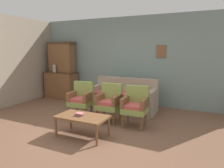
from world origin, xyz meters
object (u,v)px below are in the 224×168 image
armchair_row_middle (135,104)px  book_stack_on_table (79,114)px  armchair_near_couch_end (81,98)px  armchair_by_doorway (109,101)px  floral_couch (123,99)px  side_cabinet (61,85)px  coffee_table (82,118)px  vase_on_cabinet (54,68)px

armchair_row_middle → book_stack_on_table: (-0.81, -0.99, -0.05)m
armchair_near_couch_end → armchair_by_doorway: size_ratio=1.00×
floral_couch → book_stack_on_table: bearing=-92.9°
side_cabinet → coffee_table: side_cabinet is taller
coffee_table → armchair_row_middle: bearing=52.3°
armchair_by_doorway → armchair_row_middle: (0.66, -0.04, 0.00)m
side_cabinet → armchair_by_doorway: side_cabinet is taller
floral_couch → armchair_by_doorway: same height
vase_on_cabinet → armchair_by_doorway: (2.73, -1.27, -0.56)m
side_cabinet → coffee_table: size_ratio=1.16×
armchair_near_couch_end → armchair_row_middle: same height
side_cabinet → armchair_row_middle: 3.58m
vase_on_cabinet → armchair_row_middle: 3.67m
vase_on_cabinet → floral_couch: (2.68, -0.29, -0.73)m
floral_couch → armchair_row_middle: same height
armchair_near_couch_end → coffee_table: armchair_near_couch_end is taller
side_cabinet → book_stack_on_table: size_ratio=7.03×
armchair_row_middle → coffee_table: 1.24m
floral_couch → armchair_near_couch_end: same height
armchair_by_doorway → vase_on_cabinet: bearing=155.0°
coffee_table → floral_couch: bearing=88.5°
floral_couch → armchair_row_middle: bearing=-55.2°
armchair_by_doorway → armchair_row_middle: 0.66m
vase_on_cabinet → coffee_table: bearing=-40.9°
armchair_by_doorway → book_stack_on_table: size_ratio=5.48×
vase_on_cabinet → book_stack_on_table: (2.58, -2.30, -0.61)m
floral_couch → armchair_near_couch_end: 1.26m
side_cabinet → vase_on_cabinet: (-0.13, -0.18, 0.59)m
armchair_near_couch_end → armchair_row_middle: 1.42m
coffee_table → book_stack_on_table: (-0.05, -0.02, 0.07)m
vase_on_cabinet → armchair_by_doorway: vase_on_cabinet is taller
vase_on_cabinet → armchair_row_middle: size_ratio=0.29×
vase_on_cabinet → armchair_near_couch_end: bearing=-33.7°
armchair_by_doorway → book_stack_on_table: armchair_by_doorway is taller
book_stack_on_table → armchair_near_couch_end: bearing=121.9°
armchair_near_couch_end → book_stack_on_table: armchair_near_couch_end is taller
side_cabinet → floral_couch: (2.55, -0.47, -0.14)m
floral_couch → armchair_by_doorway: 0.99m
vase_on_cabinet → armchair_row_middle: (3.39, -1.31, -0.56)m
book_stack_on_table → armchair_row_middle: bearing=50.9°
vase_on_cabinet → armchair_by_doorway: size_ratio=0.29×
armchair_by_doorway → armchair_row_middle: same height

